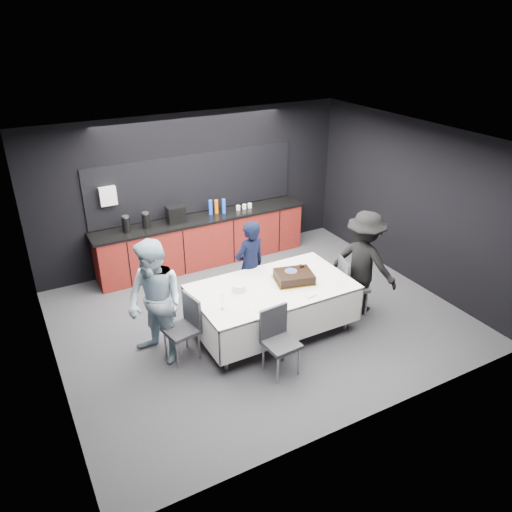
{
  "coord_description": "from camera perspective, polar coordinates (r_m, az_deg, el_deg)",
  "views": [
    {
      "loc": [
        -3.21,
        -5.82,
        4.39
      ],
      "look_at": [
        0.0,
        0.1,
        1.05
      ],
      "focal_mm": 35.0,
      "sensor_mm": 36.0,
      "label": 1
    }
  ],
  "objects": [
    {
      "name": "cake_assembly",
      "position": [
        7.38,
        4.37,
        -2.36
      ],
      "size": [
        0.67,
        0.59,
        0.18
      ],
      "color": "gold",
      "rests_on": "party_table"
    },
    {
      "name": "chair_right",
      "position": [
        7.99,
        10.6,
        -2.97
      ],
      "size": [
        0.53,
        0.53,
        0.92
      ],
      "color": "#2F2F34",
      "rests_on": "ground"
    },
    {
      "name": "kitchenette",
      "position": [
        9.46,
        -6.21,
        2.23
      ],
      "size": [
        4.1,
        0.64,
        2.05
      ],
      "color": "maroon",
      "rests_on": "ground"
    },
    {
      "name": "chair_near",
      "position": [
        6.64,
        2.52,
        -9.1
      ],
      "size": [
        0.45,
        0.45,
        0.92
      ],
      "color": "#2F2F34",
      "rests_on": "ground"
    },
    {
      "name": "loose_plate_right_a",
      "position": [
        7.69,
        6.09,
        -1.72
      ],
      "size": [
        0.22,
        0.22,
        0.01
      ],
      "primitive_type": "cylinder",
      "color": "white",
      "rests_on": "party_table"
    },
    {
      "name": "loose_plate_right_b",
      "position": [
        7.43,
        9.66,
        -3.06
      ],
      "size": [
        0.21,
        0.21,
        0.01
      ],
      "primitive_type": "cylinder",
      "color": "white",
      "rests_on": "party_table"
    },
    {
      "name": "person_center",
      "position": [
        7.81,
        -0.7,
        -1.23
      ],
      "size": [
        0.62,
        0.47,
        1.54
      ],
      "primitive_type": "imported",
      "rotation": [
        0.0,
        0.0,
        3.33
      ],
      "color": "black",
      "rests_on": "ground"
    },
    {
      "name": "person_left",
      "position": [
        6.78,
        -11.42,
        -5.3
      ],
      "size": [
        0.97,
        1.07,
        1.78
      ],
      "primitive_type": "imported",
      "rotation": [
        0.0,
        0.0,
        -1.14
      ],
      "color": "#A3BDCD",
      "rests_on": "ground"
    },
    {
      "name": "champagne_flute",
      "position": [
        6.66,
        -3.92,
        -4.92
      ],
      "size": [
        0.06,
        0.06,
        0.22
      ],
      "color": "white",
      "rests_on": "party_table"
    },
    {
      "name": "ground",
      "position": [
        7.96,
        0.35,
        -7.07
      ],
      "size": [
        6.0,
        6.0,
        0.0
      ],
      "primitive_type": "plane",
      "color": "#3E3E43",
      "rests_on": "ground"
    },
    {
      "name": "person_right",
      "position": [
        7.95,
        12.22,
        -0.75
      ],
      "size": [
        1.01,
        1.25,
        1.69
      ],
      "primitive_type": "imported",
      "rotation": [
        0.0,
        0.0,
        1.98
      ],
      "color": "black",
      "rests_on": "ground"
    },
    {
      "name": "fork_pile",
      "position": [
        7.04,
        6.2,
        -4.5
      ],
      "size": [
        0.17,
        0.12,
        0.02
      ],
      "primitive_type": "cube",
      "rotation": [
        0.0,
        0.0,
        0.18
      ],
      "color": "white",
      "rests_on": "party_table"
    },
    {
      "name": "chair_left",
      "position": [
        6.95,
        -8.04,
        -7.61
      ],
      "size": [
        0.49,
        0.49,
        0.92
      ],
      "color": "#2F2F34",
      "rests_on": "ground"
    },
    {
      "name": "loose_plate_near",
      "position": [
        6.72,
        0.53,
        -6.09
      ],
      "size": [
        0.19,
        0.19,
        0.01
      ],
      "primitive_type": "cylinder",
      "color": "white",
      "rests_on": "party_table"
    },
    {
      "name": "loose_plate_far",
      "position": [
        7.6,
        0.59,
        -1.96
      ],
      "size": [
        0.21,
        0.21,
        0.01
      ],
      "primitive_type": "cylinder",
      "color": "white",
      "rests_on": "party_table"
    },
    {
      "name": "plate_stack",
      "position": [
        7.13,
        -1.96,
        -3.6
      ],
      "size": [
        0.2,
        0.2,
        0.1
      ],
      "primitive_type": "cylinder",
      "color": "white",
      "rests_on": "party_table"
    },
    {
      "name": "party_table",
      "position": [
        7.33,
        1.87,
        -4.4
      ],
      "size": [
        2.32,
        1.32,
        0.78
      ],
      "color": "#99999E",
      "rests_on": "ground"
    },
    {
      "name": "room_shell",
      "position": [
        7.11,
        0.39,
        5.53
      ],
      "size": [
        6.04,
        5.04,
        2.82
      ],
      "color": "white",
      "rests_on": "ground"
    }
  ]
}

